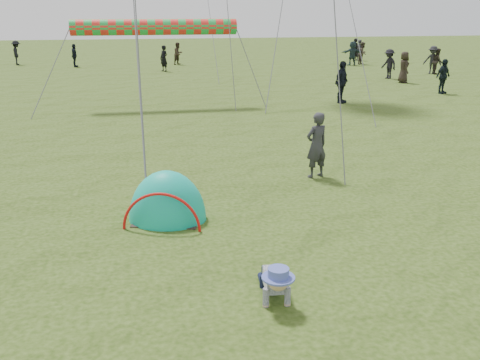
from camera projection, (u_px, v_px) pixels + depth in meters
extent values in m
plane|color=#203709|center=(319.00, 290.00, 7.82)|extent=(140.00, 140.00, 0.00)
ellipsoid|color=teal|center=(168.00, 219.00, 10.47)|extent=(1.80, 1.62, 1.96)
imported|color=#2A2B2F|center=(317.00, 145.00, 12.84)|extent=(0.68, 0.55, 1.60)
imported|color=black|center=(164.00, 58.00, 34.91)|extent=(0.69, 0.72, 1.66)
imported|color=#3B322A|center=(363.00, 53.00, 39.35)|extent=(0.99, 0.98, 1.61)
imported|color=black|center=(443.00, 76.00, 25.68)|extent=(1.05, 0.76, 1.65)
imported|color=black|center=(389.00, 64.00, 31.24)|extent=(0.89, 1.22, 1.70)
imported|color=#24373D|center=(352.00, 53.00, 38.71)|extent=(1.62, 0.65, 1.71)
imported|color=black|center=(360.00, 50.00, 42.17)|extent=(0.65, 0.49, 1.62)
imported|color=#34281F|center=(178.00, 54.00, 39.19)|extent=(0.98, 0.96, 1.59)
imported|color=black|center=(342.00, 82.00, 23.09)|extent=(1.07, 1.04, 1.80)
imported|color=black|center=(433.00, 60.00, 33.55)|extent=(1.25, 1.22, 1.72)
imported|color=black|center=(404.00, 67.00, 29.50)|extent=(0.63, 0.89, 1.69)
imported|color=black|center=(355.00, 49.00, 42.52)|extent=(0.60, 0.72, 1.70)
imported|color=black|center=(437.00, 61.00, 33.49)|extent=(0.83, 0.93, 1.59)
imported|color=black|center=(74.00, 55.00, 37.57)|extent=(0.49, 0.97, 1.59)
imported|color=black|center=(17.00, 53.00, 39.08)|extent=(0.83, 1.21, 1.73)
cylinder|color=red|center=(155.00, 27.00, 21.71)|extent=(6.68, 0.64, 0.64)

